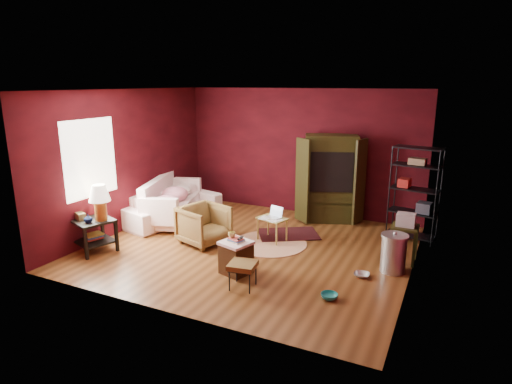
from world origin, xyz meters
TOP-DOWN VIEW (x-y plane):
  - room at (-0.04, -0.01)m, footprint 5.54×5.04m
  - sofa at (-2.24, 0.69)m, footprint 1.14×2.31m
  - armchair at (-0.88, -0.18)m, footprint 0.92×0.95m
  - pet_bowl_steel at (2.08, -0.35)m, footprint 0.25×0.08m
  - pet_bowl_turquoise at (1.82, -1.24)m, footprint 0.25×0.15m
  - vase at (-2.39, -1.49)m, footprint 0.16×0.17m
  - mug at (0.19, -1.07)m, footprint 0.14×0.12m
  - side_table at (-2.37, -1.31)m, footprint 0.79×0.79m
  - sofa_cushions at (-2.28, 0.66)m, footprint 1.38×2.15m
  - hamper at (0.26, -1.06)m, footprint 0.54×0.54m
  - footstool at (0.58, -1.46)m, footprint 0.43×0.43m
  - rug_round at (0.23, 0.32)m, footprint 1.54×1.54m
  - rug_oriental at (0.36, 0.92)m, footprint 1.38×1.26m
  - laptop_desk at (0.21, 0.49)m, footprint 0.61×0.52m
  - tv_armoire at (0.82, 2.14)m, footprint 1.38×1.07m
  - wire_shelving at (2.58, 1.69)m, footprint 0.92×0.52m
  - small_stand at (2.57, 0.53)m, footprint 0.42×0.42m
  - trash_can at (2.47, 0.06)m, footprint 0.43×0.43m

SIDE VIEW (x-z plane):
  - rug_round at x=0.23m, z-range 0.00..0.01m
  - rug_oriental at x=0.36m, z-range 0.01..0.02m
  - pet_bowl_turquoise at x=1.82m, z-range 0.00..0.24m
  - pet_bowl_steel at x=2.08m, z-range 0.00..0.24m
  - hamper at x=0.26m, z-range -0.03..0.58m
  - trash_can at x=2.47m, z-range -0.02..0.65m
  - footstool at x=0.58m, z-range 0.14..0.53m
  - armchair at x=-0.88m, z-range 0.00..0.80m
  - laptop_desk at x=0.21m, z-range 0.08..0.73m
  - sofa_cushions at x=-2.28m, z-range -0.01..0.83m
  - sofa at x=-2.24m, z-range 0.00..0.87m
  - small_stand at x=2.57m, z-range 0.21..1.05m
  - mug at x=0.19m, z-range 0.59..0.70m
  - vase at x=-2.39m, z-range 0.58..0.73m
  - side_table at x=-2.37m, z-range 0.12..1.34m
  - tv_armoire at x=0.82m, z-range 0.04..1.90m
  - wire_shelving at x=2.58m, z-range 0.09..1.87m
  - room at x=-0.04m, z-range -0.02..2.82m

